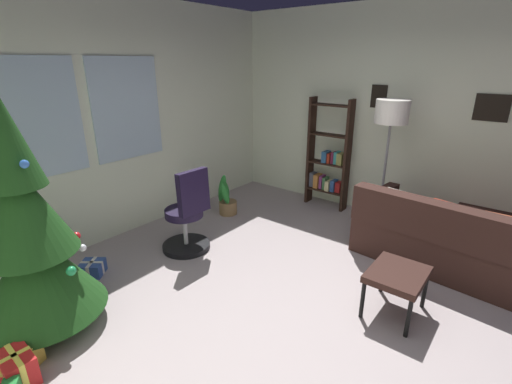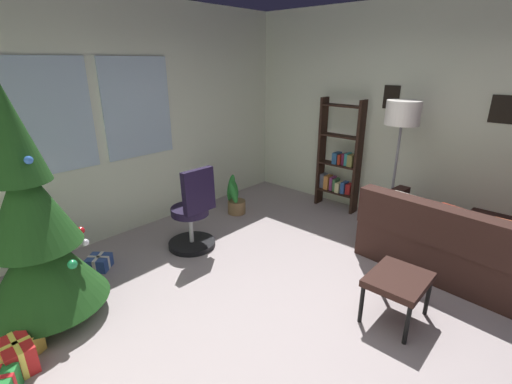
{
  "view_description": "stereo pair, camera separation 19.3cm",
  "coord_description": "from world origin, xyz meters",
  "views": [
    {
      "loc": [
        -2.38,
        -1.21,
        2.12
      ],
      "look_at": [
        -0.06,
        0.61,
        1.04
      ],
      "focal_mm": 25.24,
      "sensor_mm": 36.0,
      "label": 1
    },
    {
      "loc": [
        -2.26,
        -1.36,
        2.12
      ],
      "look_at": [
        -0.06,
        0.61,
        1.04
      ],
      "focal_mm": 25.24,
      "sensor_mm": 36.0,
      "label": 2
    }
  ],
  "objects": [
    {
      "name": "gift_box_red",
      "position": [
        -1.9,
        1.28,
        0.11
      ],
      "size": [
        0.2,
        0.3,
        0.23
      ],
      "color": "red",
      "rests_on": "ground_plane"
    },
    {
      "name": "office_chair",
      "position": [
        0.1,
        1.75,
        0.39
      ],
      "size": [
        0.56,
        0.56,
        1.01
      ],
      "color": "black",
      "rests_on": "ground_plane"
    },
    {
      "name": "footstool",
      "position": [
        0.46,
        -0.52,
        0.36
      ],
      "size": [
        0.54,
        0.44,
        0.42
      ],
      "color": "#321D18",
      "rests_on": "ground_plane"
    },
    {
      "name": "bookshelf",
      "position": [
        2.35,
        1.15,
        0.72
      ],
      "size": [
        0.18,
        0.64,
        1.62
      ],
      "color": "black",
      "rests_on": "ground_plane"
    },
    {
      "name": "ground_plane",
      "position": [
        0.0,
        0.0,
        -0.05
      ],
      "size": [
        5.14,
        5.54,
        0.1
      ],
      "primitive_type": "cube",
      "color": "#A29495"
    },
    {
      "name": "couch",
      "position": [
        1.8,
        -0.74,
        0.29
      ],
      "size": [
        1.78,
        1.86,
        0.81
      ],
      "color": "#321D18",
      "rests_on": "ground_plane"
    },
    {
      "name": "wall_right_with_frames",
      "position": [
        2.62,
        -0.0,
        1.42
      ],
      "size": [
        0.12,
        5.54,
        2.85
      ],
      "color": "silver",
      "rests_on": "ground_plane"
    },
    {
      "name": "holiday_tree",
      "position": [
        -1.52,
        1.71,
        0.82
      ],
      "size": [
        0.97,
        0.97,
        2.44
      ],
      "color": "#4C331E",
      "rests_on": "ground_plane"
    },
    {
      "name": "potted_plant",
      "position": [
        1.16,
        2.13,
        0.22
      ],
      "size": [
        0.35,
        0.29,
        0.61
      ],
      "color": "olive",
      "rests_on": "ground_plane"
    },
    {
      "name": "floor_lamp",
      "position": [
        2.04,
        0.21,
        1.45
      ],
      "size": [
        0.4,
        0.4,
        1.68
      ],
      "color": "slate",
      "rests_on": "ground_plane"
    },
    {
      "name": "wall_back_with_windows",
      "position": [
        -0.02,
        2.81,
        1.43
      ],
      "size": [
        5.14,
        0.12,
        2.85
      ],
      "color": "silver",
      "rests_on": "ground_plane"
    },
    {
      "name": "gift_box_gold",
      "position": [
        -1.89,
        1.38,
        0.09
      ],
      "size": [
        0.38,
        0.33,
        0.18
      ],
      "color": "gold",
      "rests_on": "ground_plane"
    },
    {
      "name": "gift_box_blue",
      "position": [
        -0.88,
        2.15,
        0.07
      ],
      "size": [
        0.31,
        0.31,
        0.15
      ],
      "color": "#2D4C99",
      "rests_on": "ground_plane"
    }
  ]
}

